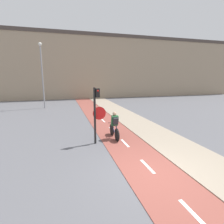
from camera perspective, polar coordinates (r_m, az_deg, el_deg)
ground_plane at (r=6.80m, az=13.51°, el=-18.94°), size 120.00×120.00×0.00m
bike_lane at (r=6.80m, az=13.50°, el=-18.85°), size 2.19×60.00×0.02m
sidewalk_strip at (r=8.07m, az=28.37°, el=-14.77°), size 2.40×60.00×0.05m
building_row_background at (r=30.50m, az=-10.62°, el=14.25°), size 60.00×5.20×10.08m
traffic_light_pole at (r=8.81m, az=-5.10°, el=0.89°), size 0.67×0.25×2.90m
street_lamp_far at (r=20.63m, az=-21.92°, el=12.87°), size 0.36×0.36×6.95m
cyclist_near at (r=9.75m, az=0.84°, el=-4.58°), size 0.46×1.69×1.53m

